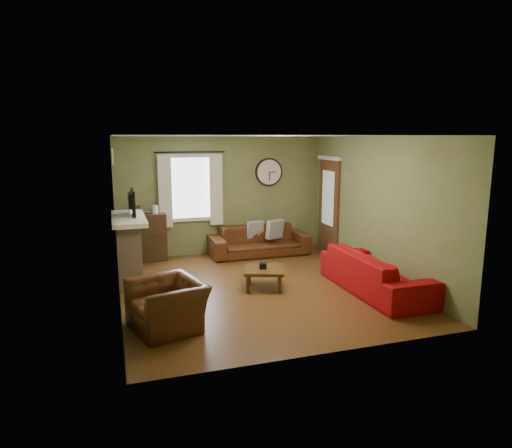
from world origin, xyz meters
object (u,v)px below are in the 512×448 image
object	(u,v)px
armchair	(167,305)
sofa_red	(375,272)
bookshelf	(146,237)
coffee_table	(264,278)
sofa_brown	(259,241)

from	to	relation	value
armchair	sofa_red	bearing A→B (deg)	81.40
bookshelf	coffee_table	world-z (taller)	bookshelf
sofa_red	coffee_table	xyz separation A→B (m)	(-1.73, 0.74, -0.16)
sofa_red	armchair	distance (m)	3.55
armchair	bookshelf	bearing A→B (deg)	164.22
sofa_red	armchair	world-z (taller)	sofa_red
coffee_table	armchair	bearing A→B (deg)	-146.77
bookshelf	coffee_table	size ratio (longest dim) A/B	1.50
bookshelf	sofa_red	size ratio (longest dim) A/B	0.43
coffee_table	sofa_red	bearing A→B (deg)	-23.09
sofa_brown	coffee_table	size ratio (longest dim) A/B	3.29
sofa_red	bookshelf	bearing A→B (deg)	47.68
armchair	coffee_table	distance (m)	2.15
sofa_red	armchair	bearing A→B (deg)	97.10
bookshelf	sofa_red	bearing A→B (deg)	-42.32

